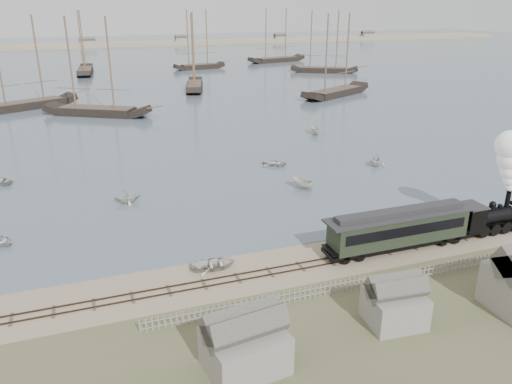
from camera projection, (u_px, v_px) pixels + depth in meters
name	position (u px, v px, depth m)	size (l,w,h in m)	color
ground	(302.00, 255.00, 47.28)	(600.00, 600.00, 0.00)	tan
harbor_water	(122.00, 62.00, 196.75)	(600.00, 336.00, 0.06)	#40505C
rail_track	(311.00, 265.00, 45.51)	(120.00, 1.80, 0.16)	#32231B
picket_fence_west	(263.00, 308.00, 39.09)	(19.00, 0.10, 1.20)	gray
picket_fence_east	(464.00, 270.00, 44.62)	(15.00, 0.10, 1.20)	gray
shed_left	(245.00, 368.00, 32.71)	(5.00, 4.00, 4.10)	gray
shed_mid	(393.00, 323.00, 37.36)	(4.00, 3.50, 3.60)	gray
far_spit	(107.00, 46.00, 267.10)	(500.00, 20.00, 1.80)	tan
locomotive	(504.00, 189.00, 50.55)	(8.25, 3.08, 10.28)	black
passenger_coach	(399.00, 228.00, 47.57)	(15.10, 2.91, 3.67)	black
beached_dinghy	(214.00, 264.00, 44.84)	(4.08, 2.92, 0.85)	beige
rowboat_1	(127.00, 196.00, 59.15)	(3.07, 2.65, 1.62)	beige
rowboat_2	(302.00, 184.00, 63.60)	(3.51, 1.32, 1.36)	beige
rowboat_3	(275.00, 163.00, 72.75)	(3.71, 2.65, 0.77)	beige
rowboat_4	(376.00, 160.00, 72.66)	(3.32, 2.86, 1.75)	beige
rowboat_5	(315.00, 131.00, 89.63)	(3.62, 1.36, 1.40)	beige
schooner_1	(21.00, 63.00, 107.88)	(22.04, 5.09, 20.00)	black
schooner_2	(92.00, 67.00, 101.34)	(22.71, 5.24, 20.00)	black
schooner_3	(193.00, 52.00, 131.65)	(19.54, 4.51, 20.00)	black
schooner_4	(338.00, 55.00, 122.96)	(23.51, 5.43, 20.00)	black
schooner_5	(325.00, 42.00, 164.11)	(22.36, 5.16, 20.00)	black
schooner_7	(82.00, 42.00, 161.03)	(21.50, 4.96, 20.00)	black
schooner_8	(198.00, 40.00, 172.51)	(18.31, 4.23, 20.00)	black
schooner_9	(277.00, 35.00, 193.46)	(24.31, 5.61, 20.00)	black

